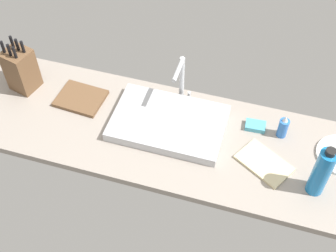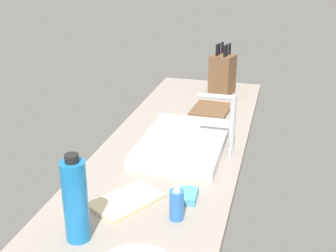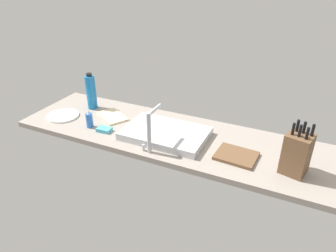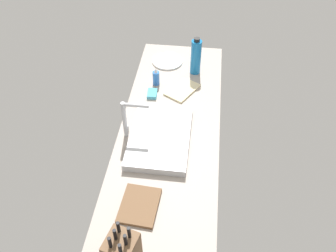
{
  "view_description": "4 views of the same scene",
  "coord_description": "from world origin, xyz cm",
  "px_view_note": "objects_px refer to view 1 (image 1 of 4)",
  "views": [
    {
      "loc": [
        36.63,
        -121.11,
        161.11
      ],
      "look_at": [
        1.05,
        -1.89,
        11.29
      ],
      "focal_mm": 48.13,
      "sensor_mm": 36.0,
      "label": 1
    },
    {
      "loc": [
        161.61,
        40.95,
        82.02
      ],
      "look_at": [
        1.46,
        -1.48,
        13.41
      ],
      "focal_mm": 47.92,
      "sensor_mm": 36.0,
      "label": 2
    },
    {
      "loc": [
        -71.36,
        151.55,
        98.67
      ],
      "look_at": [
        -1.99,
        3.74,
        10.88
      ],
      "focal_mm": 32.89,
      "sensor_mm": 36.0,
      "label": 3
    },
    {
      "loc": [
        -137.41,
        -16.7,
        150.11
      ],
      "look_at": [
        3.94,
        0.46,
        9.97
      ],
      "focal_mm": 38.17,
      "sensor_mm": 36.0,
      "label": 4
    }
  ],
  "objects_px": {
    "faucet": "(182,77)",
    "soap_bottle": "(283,127)",
    "water_bottle": "(322,172)",
    "sink_basin": "(169,123)",
    "knife_block": "(21,69)",
    "dish_towel": "(264,163)",
    "cutting_board": "(81,98)",
    "dish_sponge": "(255,126)"
  },
  "relations": [
    {
      "from": "faucet",
      "to": "water_bottle",
      "type": "distance_m",
      "value": 0.73
    },
    {
      "from": "sink_basin",
      "to": "dish_sponge",
      "type": "xyz_separation_m",
      "value": [
        0.38,
        0.1,
        -0.01
      ]
    },
    {
      "from": "sink_basin",
      "to": "soap_bottle",
      "type": "distance_m",
      "value": 0.51
    },
    {
      "from": "sink_basin",
      "to": "cutting_board",
      "type": "height_order",
      "value": "sink_basin"
    },
    {
      "from": "sink_basin",
      "to": "water_bottle",
      "type": "height_order",
      "value": "water_bottle"
    },
    {
      "from": "sink_basin",
      "to": "dish_sponge",
      "type": "relative_size",
      "value": 5.61
    },
    {
      "from": "knife_block",
      "to": "dish_towel",
      "type": "height_order",
      "value": "knife_block"
    },
    {
      "from": "cutting_board",
      "to": "dish_towel",
      "type": "height_order",
      "value": "cutting_board"
    },
    {
      "from": "sink_basin",
      "to": "soap_bottle",
      "type": "height_order",
      "value": "soap_bottle"
    },
    {
      "from": "cutting_board",
      "to": "water_bottle",
      "type": "distance_m",
      "value": 1.13
    },
    {
      "from": "faucet",
      "to": "dish_towel",
      "type": "height_order",
      "value": "faucet"
    },
    {
      "from": "soap_bottle",
      "to": "dish_towel",
      "type": "bearing_deg",
      "value": -105.04
    },
    {
      "from": "cutting_board",
      "to": "soap_bottle",
      "type": "bearing_deg",
      "value": 3.45
    },
    {
      "from": "knife_block",
      "to": "dish_towel",
      "type": "relative_size",
      "value": 1.24
    },
    {
      "from": "cutting_board",
      "to": "dish_sponge",
      "type": "relative_size",
      "value": 2.42
    },
    {
      "from": "faucet",
      "to": "knife_block",
      "type": "relative_size",
      "value": 0.88
    },
    {
      "from": "sink_basin",
      "to": "faucet",
      "type": "relative_size",
      "value": 2.06
    },
    {
      "from": "faucet",
      "to": "cutting_board",
      "type": "relative_size",
      "value": 1.12
    },
    {
      "from": "sink_basin",
      "to": "knife_block",
      "type": "xyz_separation_m",
      "value": [
        -0.74,
        0.05,
        0.09
      ]
    },
    {
      "from": "knife_block",
      "to": "soap_bottle",
      "type": "relative_size",
      "value": 2.25
    },
    {
      "from": "knife_block",
      "to": "sink_basin",
      "type": "bearing_deg",
      "value": 10.83
    },
    {
      "from": "faucet",
      "to": "soap_bottle",
      "type": "bearing_deg",
      "value": -9.58
    },
    {
      "from": "water_bottle",
      "to": "sink_basin",
      "type": "bearing_deg",
      "value": 167.08
    },
    {
      "from": "sink_basin",
      "to": "faucet",
      "type": "bearing_deg",
      "value": 86.39
    },
    {
      "from": "faucet",
      "to": "water_bottle",
      "type": "xyz_separation_m",
      "value": [
        0.65,
        -0.33,
        -0.02
      ]
    },
    {
      "from": "dish_towel",
      "to": "dish_sponge",
      "type": "bearing_deg",
      "value": 110.39
    },
    {
      "from": "sink_basin",
      "to": "cutting_board",
      "type": "bearing_deg",
      "value": 175.24
    },
    {
      "from": "faucet",
      "to": "dish_towel",
      "type": "distance_m",
      "value": 0.53
    },
    {
      "from": "cutting_board",
      "to": "water_bottle",
      "type": "height_order",
      "value": "water_bottle"
    },
    {
      "from": "cutting_board",
      "to": "dish_towel",
      "type": "relative_size",
      "value": 0.97
    },
    {
      "from": "faucet",
      "to": "soap_bottle",
      "type": "distance_m",
      "value": 0.5
    },
    {
      "from": "knife_block",
      "to": "dish_sponge",
      "type": "relative_size",
      "value": 3.09
    },
    {
      "from": "soap_bottle",
      "to": "dish_towel",
      "type": "xyz_separation_m",
      "value": [
        -0.05,
        -0.18,
        -0.05
      ]
    },
    {
      "from": "dish_sponge",
      "to": "water_bottle",
      "type": "bearing_deg",
      "value": -42.05
    },
    {
      "from": "soap_bottle",
      "to": "water_bottle",
      "type": "height_order",
      "value": "water_bottle"
    },
    {
      "from": "sink_basin",
      "to": "dish_towel",
      "type": "distance_m",
      "value": 0.46
    },
    {
      "from": "knife_block",
      "to": "dish_sponge",
      "type": "distance_m",
      "value": 1.13
    },
    {
      "from": "soap_bottle",
      "to": "dish_sponge",
      "type": "distance_m",
      "value": 0.13
    },
    {
      "from": "soap_bottle",
      "to": "knife_block",
      "type": "bearing_deg",
      "value": -177.78
    },
    {
      "from": "water_bottle",
      "to": "dish_towel",
      "type": "distance_m",
      "value": 0.25
    },
    {
      "from": "soap_bottle",
      "to": "dish_sponge",
      "type": "height_order",
      "value": "soap_bottle"
    },
    {
      "from": "knife_block",
      "to": "dish_sponge",
      "type": "xyz_separation_m",
      "value": [
        1.12,
        0.06,
        -0.1
      ]
    }
  ]
}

